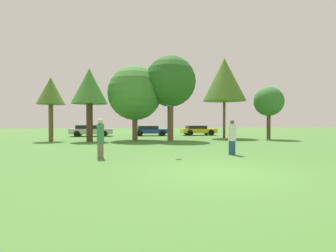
% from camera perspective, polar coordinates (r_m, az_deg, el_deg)
% --- Properties ---
extents(ground_plane, '(120.00, 120.00, 0.00)m').
position_cam_1_polar(ground_plane, '(8.27, 11.32, -10.08)').
color(ground_plane, '#477A33').
extents(person_thrower, '(0.31, 0.31, 1.73)m').
position_cam_1_polar(person_thrower, '(11.50, -14.78, -2.54)').
color(person_thrower, '#726651').
rests_on(person_thrower, ground).
extents(person_catcher, '(0.37, 0.37, 1.68)m').
position_cam_1_polar(person_catcher, '(12.69, 14.04, -2.45)').
color(person_catcher, navy).
rests_on(person_catcher, ground).
extents(frisbee, '(0.29, 0.29, 0.11)m').
position_cam_1_polar(frisbee, '(11.88, 0.34, 4.55)').
color(frisbee, '#19B2D8').
extents(tree_0, '(2.23, 2.23, 5.25)m').
position_cam_1_polar(tree_0, '(23.24, -24.60, 6.92)').
color(tree_0, brown).
rests_on(tree_0, ground).
extents(tree_1, '(2.87, 2.87, 5.91)m').
position_cam_1_polar(tree_1, '(21.83, -17.06, 8.25)').
color(tree_1, '#473323').
rests_on(tree_1, ground).
extents(tree_2, '(4.64, 4.64, 6.37)m').
position_cam_1_polar(tree_2, '(22.43, -7.38, 7.19)').
color(tree_2, brown).
rests_on(tree_2, ground).
extents(tree_3, '(4.34, 4.34, 7.23)m').
position_cam_1_polar(tree_3, '(22.30, 0.54, 9.79)').
color(tree_3, brown).
rests_on(tree_3, ground).
extents(tree_4, '(4.13, 4.13, 7.73)m').
position_cam_1_polar(tree_4, '(25.64, 12.40, 10.03)').
color(tree_4, brown).
rests_on(tree_4, ground).
extents(tree_5, '(2.64, 2.64, 4.77)m').
position_cam_1_polar(tree_5, '(25.16, 21.47, 5.03)').
color(tree_5, brown).
rests_on(tree_5, ground).
extents(parked_car_silver, '(4.56, 1.99, 1.23)m').
position_cam_1_polar(parked_car_silver, '(29.53, -16.75, -0.92)').
color(parked_car_silver, '#B2B2B7').
rests_on(parked_car_silver, ground).
extents(parked_car_blue, '(4.13, 1.94, 1.13)m').
position_cam_1_polar(parked_car_blue, '(29.52, -4.04, -0.98)').
color(parked_car_blue, '#1E389E').
rests_on(parked_car_blue, ground).
extents(parked_car_yellow, '(4.08, 2.05, 1.14)m').
position_cam_1_polar(parked_car_yellow, '(30.67, 6.67, -0.89)').
color(parked_car_yellow, gold).
rests_on(parked_car_yellow, ground).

